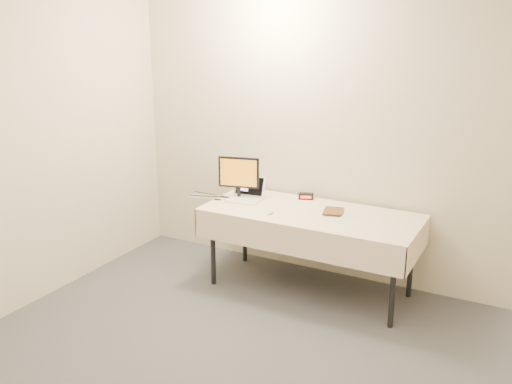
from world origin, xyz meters
The scene contains 9 objects.
back_wall centered at (0.00, 2.50, 1.35)m, with size 4.00×0.10×2.70m, color beige.
table centered at (0.00, 2.05, 0.68)m, with size 1.86×0.81×0.74m.
laptop centered at (-0.67, 2.10, 0.79)m, with size 0.33×0.31×0.20m.
monitor centered at (-0.74, 2.09, 0.97)m, with size 0.37×0.16×0.39m.
book centered at (0.10, 2.10, 0.85)m, with size 0.16×0.02×0.22m, color brown.
alarm_clock centered at (-0.18, 2.36, 0.77)m, with size 0.15×0.10×0.06m.
clicker centered at (-0.29, 1.83, 0.75)m, with size 0.05×0.09×0.02m, color silver.
paper_form centered at (0.31, 2.02, 0.74)m, with size 0.11×0.27×0.00m, color #B1DEB2.
usb_dongle centered at (-0.89, 1.95, 0.74)m, with size 0.06×0.02×0.01m, color black.
Camera 1 is at (1.77, -2.27, 2.32)m, focal length 40.00 mm.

